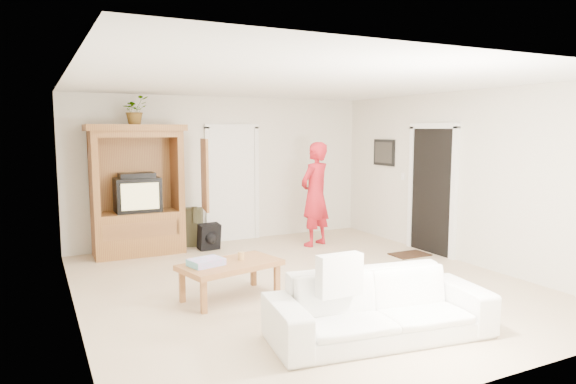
{
  "coord_description": "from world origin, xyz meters",
  "views": [
    {
      "loc": [
        -3.11,
        -5.77,
        2.01
      ],
      "look_at": [
        0.09,
        0.6,
        1.15
      ],
      "focal_mm": 32.0,
      "sensor_mm": 36.0,
      "label": 1
    }
  ],
  "objects_px": {
    "coffee_table": "(230,267)",
    "armoire": "(139,199)",
    "man": "(315,194)",
    "sofa": "(380,306)"
  },
  "relations": [
    {
      "from": "coffee_table",
      "to": "armoire",
      "type": "bearing_deg",
      "value": 87.95
    },
    {
      "from": "man",
      "to": "sofa",
      "type": "height_order",
      "value": "man"
    },
    {
      "from": "sofa",
      "to": "coffee_table",
      "type": "xyz_separation_m",
      "value": [
        -0.88,
        1.76,
        0.07
      ]
    },
    {
      "from": "man",
      "to": "coffee_table",
      "type": "bearing_deg",
      "value": 17.38
    },
    {
      "from": "sofa",
      "to": "coffee_table",
      "type": "bearing_deg",
      "value": 124.8
    },
    {
      "from": "coffee_table",
      "to": "man",
      "type": "bearing_deg",
      "value": 28.27
    },
    {
      "from": "sofa",
      "to": "armoire",
      "type": "bearing_deg",
      "value": 115.55
    },
    {
      "from": "man",
      "to": "coffee_table",
      "type": "height_order",
      "value": "man"
    },
    {
      "from": "armoire",
      "to": "man",
      "type": "bearing_deg",
      "value": -14.57
    },
    {
      "from": "armoire",
      "to": "man",
      "type": "relative_size",
      "value": 1.16
    }
  ]
}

